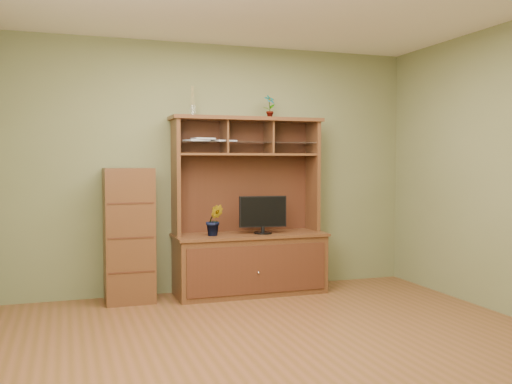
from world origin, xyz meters
name	(u,v)px	position (x,y,z in m)	size (l,w,h in m)	color
room	(285,171)	(0.00, 0.00, 1.35)	(4.54, 4.04, 2.74)	brown
media_hutch	(249,245)	(0.27, 1.73, 0.52)	(1.66, 0.61, 1.90)	#472914
monitor	(263,214)	(0.40, 1.65, 0.86)	(0.51, 0.20, 0.40)	black
orchid_plant	(214,220)	(-0.14, 1.65, 0.81)	(0.18, 0.15, 0.33)	#2E581E
top_plant	(270,106)	(0.53, 1.80, 2.03)	(0.13, 0.09, 0.26)	#346A25
reed_diffuser	(193,104)	(-0.33, 1.80, 2.02)	(0.06, 0.06, 0.31)	silver
magazines	(207,140)	(-0.17, 1.80, 1.65)	(0.57, 0.24, 0.04)	silver
side_cabinet	(129,235)	(-1.00, 1.76, 0.68)	(0.48, 0.44, 1.36)	#472914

